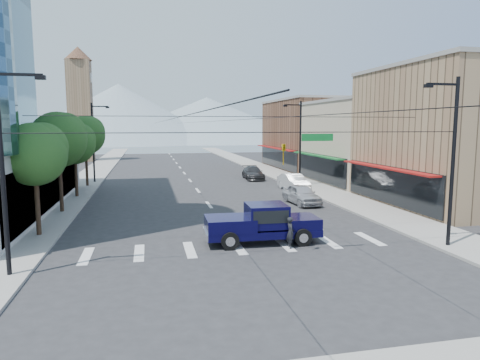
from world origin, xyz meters
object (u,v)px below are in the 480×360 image
at_px(pickup_truck, 262,223).
at_px(parked_car_mid, 294,182).
at_px(parked_car_far, 253,173).
at_px(pedestrian, 290,233).
at_px(parked_car_near, 302,194).

bearing_deg(pickup_truck, parked_car_mid, 67.33).
height_order(pickup_truck, parked_car_far, pickup_truck).
relative_size(pickup_truck, parked_car_mid, 1.28).
relative_size(parked_car_mid, parked_car_far, 0.97).
bearing_deg(pedestrian, parked_car_mid, -18.18).
xyz_separation_m(parked_car_mid, parked_car_far, (-1.80, 9.63, -0.07)).
relative_size(pedestrian, parked_car_far, 0.32).
height_order(pedestrian, parked_car_near, pedestrian).
bearing_deg(pedestrian, parked_car_far, -8.41).
bearing_deg(parked_car_near, parked_car_far, 85.40).
distance_m(parked_car_near, parked_car_mid, 7.33).
bearing_deg(pedestrian, parked_car_near, -21.31).
relative_size(pickup_truck, parked_car_far, 1.24).
height_order(pickup_truck, pedestrian, pickup_truck).
bearing_deg(parked_car_mid, parked_car_far, 97.89).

